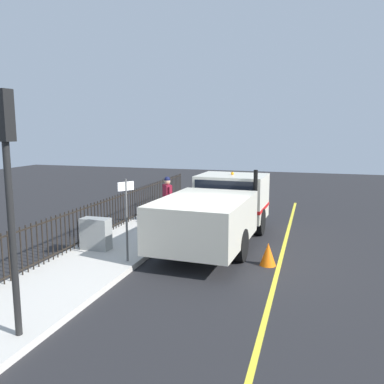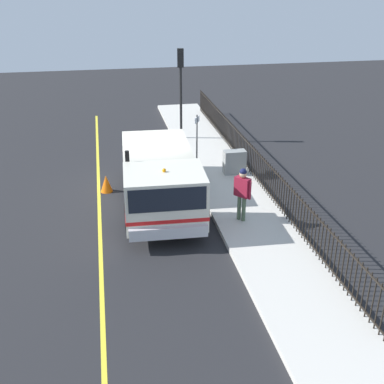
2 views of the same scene
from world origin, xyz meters
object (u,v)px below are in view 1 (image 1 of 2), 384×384
at_px(traffic_light_near, 7,166).
at_px(traffic_cone, 268,254).
at_px(street_sign, 126,210).
at_px(utility_cabinet, 96,234).
at_px(work_truck, 220,207).
at_px(worker_standing, 167,195).

distance_m(traffic_light_near, traffic_cone, 7.26).
bearing_deg(street_sign, traffic_light_near, 89.09).
distance_m(utility_cabinet, street_sign, 1.85).
bearing_deg(work_truck, utility_cabinet, -141.46).
relative_size(traffic_light_near, utility_cabinet, 4.44).
distance_m(work_truck, traffic_cone, 2.79).
xyz_separation_m(worker_standing, utility_cabinet, (0.86, 3.96, -0.63)).
height_order(utility_cabinet, street_sign, street_sign).
relative_size(work_truck, traffic_cone, 10.18).
distance_m(worker_standing, street_sign, 4.74).
distance_m(worker_standing, traffic_light_near, 9.16).
relative_size(traffic_light_near, traffic_cone, 6.59).
xyz_separation_m(traffic_light_near, street_sign, (-0.07, -4.25, -1.59)).
height_order(traffic_light_near, traffic_cone, traffic_light_near).
bearing_deg(traffic_cone, street_sign, 18.09).
height_order(work_truck, traffic_light_near, traffic_light_near).
relative_size(work_truck, worker_standing, 3.64).
xyz_separation_m(work_truck, traffic_cone, (-1.83, 1.91, -0.89)).
xyz_separation_m(traffic_cone, street_sign, (3.74, 1.22, 1.28)).
xyz_separation_m(worker_standing, traffic_cone, (-4.29, 3.47, -0.95)).
relative_size(worker_standing, utility_cabinet, 1.88).
distance_m(worker_standing, traffic_cone, 5.60).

